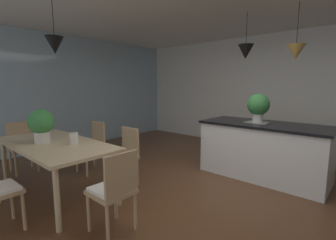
% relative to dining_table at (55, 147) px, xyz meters
% --- Properties ---
extents(ground_plane, '(10.00, 8.40, 0.04)m').
position_rel_dining_table_xyz_m(ground_plane, '(1.64, 1.26, -0.69)').
color(ground_plane, brown).
extents(wall_back_kitchen, '(10.00, 0.12, 2.70)m').
position_rel_dining_table_xyz_m(wall_back_kitchen, '(1.64, 4.52, 0.68)').
color(wall_back_kitchen, white).
rests_on(wall_back_kitchen, ground_plane).
extents(window_wall_left_glazing, '(0.06, 8.40, 2.70)m').
position_rel_dining_table_xyz_m(window_wall_left_glazing, '(-2.42, 1.26, 0.68)').
color(window_wall_left_glazing, '#9EB7C6').
rests_on(window_wall_left_glazing, ground_plane).
extents(dining_table, '(1.98, 0.93, 0.74)m').
position_rel_dining_table_xyz_m(dining_table, '(0.00, 0.00, 0.00)').
color(dining_table, '#D1B284').
rests_on(dining_table, ground_plane).
extents(chair_window_end, '(0.41, 0.41, 0.87)m').
position_rel_dining_table_xyz_m(chair_window_end, '(-1.36, 0.00, -0.20)').
color(chair_window_end, tan).
rests_on(chair_window_end, ground_plane).
extents(chair_far_left, '(0.40, 0.40, 0.87)m').
position_rel_dining_table_xyz_m(chair_far_left, '(-0.44, 0.83, -0.20)').
color(chair_far_left, tan).
rests_on(chair_far_left, ground_plane).
extents(chair_kitchen_end, '(0.40, 0.40, 0.87)m').
position_rel_dining_table_xyz_m(chair_kitchen_end, '(1.36, -0.00, -0.20)').
color(chair_kitchen_end, tan).
rests_on(chair_kitchen_end, ground_plane).
extents(chair_far_right, '(0.40, 0.40, 0.87)m').
position_rel_dining_table_xyz_m(chair_far_right, '(0.45, 0.83, -0.20)').
color(chair_far_right, tan).
rests_on(chair_far_right, ground_plane).
extents(kitchen_island, '(1.98, 0.90, 0.91)m').
position_rel_dining_table_xyz_m(kitchen_island, '(1.91, 2.58, -0.21)').
color(kitchen_island, white).
rests_on(kitchen_island, ground_plane).
extents(pendant_over_table, '(0.24, 0.24, 0.76)m').
position_rel_dining_table_xyz_m(pendant_over_table, '(-0.07, 0.12, 1.38)').
color(pendant_over_table, black).
extents(pendant_over_island_main, '(0.25, 0.25, 0.75)m').
position_rel_dining_table_xyz_m(pendant_over_island_main, '(1.53, 2.58, 1.40)').
color(pendant_over_island_main, black).
extents(pendant_over_island_aux, '(0.26, 0.26, 0.81)m').
position_rel_dining_table_xyz_m(pendant_over_island_aux, '(2.30, 2.58, 1.33)').
color(pendant_over_island_aux, black).
extents(potted_plant_on_island, '(0.36, 0.36, 0.48)m').
position_rel_dining_table_xyz_m(potted_plant_on_island, '(1.79, 2.58, 0.51)').
color(potted_plant_on_island, beige).
rests_on(potted_plant_on_island, kitchen_island).
extents(potted_plant_on_table, '(0.34, 0.34, 0.46)m').
position_rel_dining_table_xyz_m(potted_plant_on_table, '(-0.13, -0.10, 0.32)').
color(potted_plant_on_table, beige).
rests_on(potted_plant_on_table, dining_table).
extents(vase_on_dining_table, '(0.11, 0.11, 0.15)m').
position_rel_dining_table_xyz_m(vase_on_dining_table, '(0.29, 0.14, 0.14)').
color(vase_on_dining_table, silver).
rests_on(vase_on_dining_table, dining_table).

